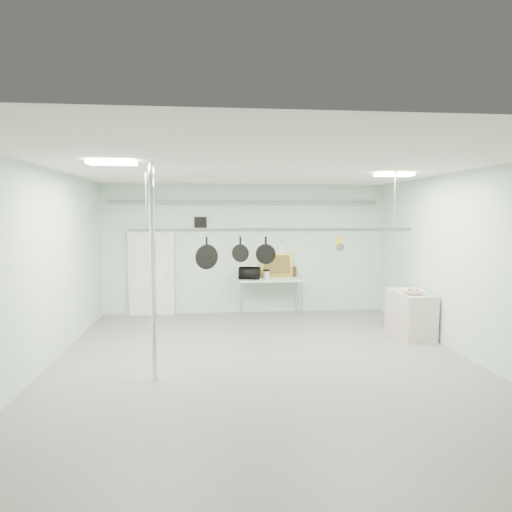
{
  "coord_description": "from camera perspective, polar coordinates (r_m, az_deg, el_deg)",
  "views": [
    {
      "loc": [
        -0.87,
        -7.31,
        2.44
      ],
      "look_at": [
        -0.03,
        1.0,
        1.69
      ],
      "focal_mm": 32.0,
      "sensor_mm": 36.0,
      "label": 1
    }
  ],
  "objects": [
    {
      "name": "wall_vent",
      "position": [
        11.29,
        -6.96,
        4.11
      ],
      "size": [
        0.3,
        0.04,
        0.3
      ],
      "primitive_type": "cube",
      "color": "black",
      "rests_on": "back_wall"
    },
    {
      "name": "chrome_pole",
      "position": [
        6.82,
        -12.74,
        -2.09
      ],
      "size": [
        0.08,
        0.08,
        3.2
      ],
      "primitive_type": "cylinder",
      "color": "silver",
      "rests_on": "floor"
    },
    {
      "name": "right_wall",
      "position": [
        8.56,
        24.9,
        -1.0
      ],
      "size": [
        0.02,
        8.0,
        3.2
      ],
      "primitive_type": "cube",
      "color": "#ADD0C5",
      "rests_on": "floor"
    },
    {
      "name": "saucepan",
      "position": [
        7.94,
        10.44,
        1.57
      ],
      "size": [
        0.16,
        0.12,
        0.25
      ],
      "primitive_type": null,
      "rotation": [
        0.0,
        0.0,
        0.32
      ],
      "color": "#BCBCC1",
      "rests_on": "pot_rack"
    },
    {
      "name": "fruit_cluster",
      "position": [
        9.42,
        19.07,
        -4.02
      ],
      "size": [
        0.24,
        0.24,
        0.09
      ],
      "primitive_type": null,
      "color": "#A60F0F",
      "rests_on": "fruit_bowl"
    },
    {
      "name": "door",
      "position": [
        11.43,
        -12.93,
        -2.0
      ],
      "size": [
        1.1,
        0.1,
        2.2
      ],
      "primitive_type": "cube",
      "color": "silver",
      "rests_on": "floor"
    },
    {
      "name": "whisk",
      "position": [
        7.73,
        3.32,
        1.23
      ],
      "size": [
        0.18,
        0.18,
        0.33
      ],
      "primitive_type": null,
      "rotation": [
        0.0,
        0.0,
        -0.18
      ],
      "color": "silver",
      "rests_on": "pot_rack"
    },
    {
      "name": "prep_table",
      "position": [
        11.13,
        1.88,
        -3.19
      ],
      "size": [
        1.6,
        0.7,
        0.91
      ],
      "color": "silver",
      "rests_on": "floor"
    },
    {
      "name": "microwave",
      "position": [
        11.04,
        -0.81,
        -2.16
      ],
      "size": [
        0.56,
        0.43,
        0.28
      ],
      "primitive_type": "imported",
      "rotation": [
        0.0,
        0.0,
        2.94
      ],
      "color": "black",
      "rests_on": "prep_table"
    },
    {
      "name": "light_panel_left",
      "position": [
        6.69,
        -17.55,
        11.06
      ],
      "size": [
        0.65,
        0.3,
        0.05
      ],
      "primitive_type": "cube",
      "color": "white",
      "rests_on": "ceiling"
    },
    {
      "name": "skillet_right",
      "position": [
        7.69,
        1.22,
        0.7
      ],
      "size": [
        0.34,
        0.13,
        0.47
      ],
      "primitive_type": null,
      "rotation": [
        0.0,
        0.0,
        -0.21
      ],
      "color": "black",
      "rests_on": "pot_rack"
    },
    {
      "name": "painting_small",
      "position": [
        11.48,
        4.34,
        -1.95
      ],
      "size": [
        0.3,
        0.1,
        0.25
      ],
      "primitive_type": "cube",
      "rotation": [
        -0.17,
        0.0,
        0.04
      ],
      "color": "#341F12",
      "rests_on": "prep_table"
    },
    {
      "name": "side_cabinet",
      "position": [
        9.8,
        18.72,
        -6.87
      ],
      "size": [
        0.6,
        1.2,
        0.9
      ],
      "primitive_type": "cube",
      "color": "beige",
      "rests_on": "floor"
    },
    {
      "name": "light_panel_right",
      "position": [
        8.59,
        16.86,
        9.7
      ],
      "size": [
        0.65,
        0.3,
        0.05
      ],
      "primitive_type": "cube",
      "color": "white",
      "rests_on": "ceiling"
    },
    {
      "name": "coffee_canister",
      "position": [
        11.11,
        1.32,
        -2.36
      ],
      "size": [
        0.2,
        0.2,
        0.18
      ],
      "primitive_type": "cylinder",
      "rotation": [
        0.0,
        0.0,
        0.41
      ],
      "color": "silver",
      "rests_on": "prep_table"
    },
    {
      "name": "pot_rack",
      "position": [
        7.69,
        2.22,
        3.54
      ],
      "size": [
        4.8,
        0.06,
        1.0
      ],
      "color": "#B7B7BC",
      "rests_on": "ceiling"
    },
    {
      "name": "painting_large",
      "position": [
        11.4,
        2.61,
        -1.16
      ],
      "size": [
        0.78,
        0.14,
        0.58
      ],
      "primitive_type": "cube",
      "rotation": [
        -0.14,
        0.0,
        -0.01
      ],
      "color": "gold",
      "rests_on": "prep_table"
    },
    {
      "name": "skillet_mid",
      "position": [
        7.65,
        -1.97,
        0.88
      ],
      "size": [
        0.3,
        0.18,
        0.42
      ],
      "primitive_type": null,
      "rotation": [
        0.0,
        0.0,
        -0.43
      ],
      "color": "black",
      "rests_on": "pot_rack"
    },
    {
      "name": "skillet_left",
      "position": [
        7.64,
        -6.18,
        0.35
      ],
      "size": [
        0.4,
        0.24,
        0.55
      ],
      "primitive_type": null,
      "rotation": [
        0.0,
        0.0,
        0.47
      ],
      "color": "black",
      "rests_on": "pot_rack"
    },
    {
      "name": "grater",
      "position": [
        7.94,
        10.31,
        1.66
      ],
      "size": [
        0.09,
        0.05,
        0.22
      ],
      "primitive_type": null,
      "rotation": [
        0.0,
        0.0,
        -0.42
      ],
      "color": "gold",
      "rests_on": "pot_rack"
    },
    {
      "name": "back_wall",
      "position": [
        11.37,
        -1.37,
        0.88
      ],
      "size": [
        7.0,
        0.02,
        3.2
      ],
      "primitive_type": "cube",
      "color": "#ADD0C5",
      "rests_on": "floor"
    },
    {
      "name": "floor",
      "position": [
        7.76,
        0.98,
        -13.22
      ],
      "size": [
        8.0,
        8.0,
        0.0
      ],
      "primitive_type": "plane",
      "color": "gray",
      "rests_on": "ground"
    },
    {
      "name": "ceiling",
      "position": [
        7.4,
        1.02,
        10.93
      ],
      "size": [
        7.0,
        8.0,
        0.02
      ],
      "primitive_type": "cube",
      "color": "silver",
      "rests_on": "back_wall"
    },
    {
      "name": "fruit_bowl",
      "position": [
        9.43,
        19.06,
        -4.26
      ],
      "size": [
        0.51,
        0.51,
        0.1
      ],
      "primitive_type": "imported",
      "rotation": [
        0.0,
        0.0,
        -0.28
      ],
      "color": "silver",
      "rests_on": "side_cabinet"
    },
    {
      "name": "conduit_pipe",
      "position": [
        11.25,
        -1.35,
        6.69
      ],
      "size": [
        6.6,
        0.07,
        0.07
      ],
      "primitive_type": "cylinder",
      "rotation": [
        0.0,
        1.57,
        0.0
      ],
      "color": "gray",
      "rests_on": "back_wall"
    }
  ]
}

